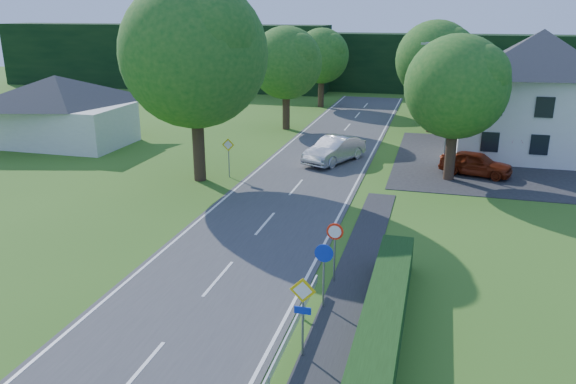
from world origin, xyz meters
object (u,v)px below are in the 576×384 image
(parasol, at_px, (515,149))
(parked_car_red, at_px, (476,163))
(moving_car, at_px, (334,150))
(parked_car_silver_a, at_px, (496,146))
(parked_car_silver_b, at_px, (545,152))
(streetlight, at_px, (447,101))
(motorcycle, at_px, (332,141))

(parasol, bearing_deg, parked_car_red, -127.38)
(moving_car, xyz_separation_m, parasol, (11.58, 2.62, 0.15))
(parked_car_silver_a, xyz_separation_m, parked_car_silver_b, (3.11, -0.49, -0.12))
(parked_car_silver_a, bearing_deg, streetlight, 148.03)
(motorcycle, distance_m, parked_car_red, 10.88)
(streetlight, bearing_deg, parasol, 30.40)
(moving_car, distance_m, parked_car_silver_a, 11.38)
(parked_car_red, bearing_deg, parked_car_silver_b, -29.96)
(parked_car_silver_b, bearing_deg, parasol, 133.43)
(parked_car_silver_a, distance_m, parked_car_silver_b, 3.15)
(parked_car_silver_b, bearing_deg, parked_car_silver_a, 95.14)
(motorcycle, xyz_separation_m, parasol, (12.44, -1.22, 0.47))
(parked_car_red, distance_m, parked_car_silver_b, 6.48)
(parked_car_red, relative_size, parasol, 1.93)
(streetlight, bearing_deg, moving_car, 179.37)
(streetlight, xyz_separation_m, parked_car_red, (2.03, -0.66, -3.69))
(moving_car, relative_size, parasol, 2.33)
(streetlight, height_order, parked_car_red, streetlight)
(motorcycle, bearing_deg, parked_car_silver_b, 22.01)
(streetlight, xyz_separation_m, parasol, (4.60, 2.70, -3.42))
(streetlight, bearing_deg, parked_car_silver_b, 30.10)
(moving_car, bearing_deg, parasol, 35.73)
(motorcycle, bearing_deg, streetlight, -4.32)
(streetlight, relative_size, moving_car, 1.53)
(moving_car, relative_size, parked_car_red, 1.20)
(motorcycle, distance_m, parasol, 12.51)
(moving_car, height_order, parked_car_silver_b, moving_car)
(streetlight, distance_m, parked_car_silver_a, 6.70)
(moving_car, height_order, motorcycle, moving_car)
(streetlight, relative_size, motorcycle, 3.90)
(parked_car_red, height_order, parked_car_silver_b, parked_car_red)
(moving_car, bearing_deg, motorcycle, 125.64)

